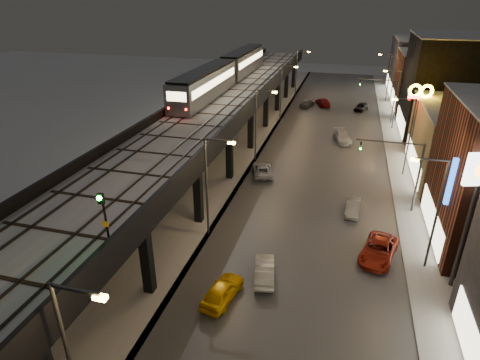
# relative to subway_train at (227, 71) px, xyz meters

# --- Properties ---
(ground) EXTENTS (220.00, 220.00, 0.00)m
(ground) POSITION_rel_subway_train_xyz_m (8.50, -44.70, -8.49)
(ground) COLOR silver
(road_surface) EXTENTS (17.00, 120.00, 0.06)m
(road_surface) POSITION_rel_subway_train_xyz_m (16.00, -9.70, -8.46)
(road_surface) COLOR #46474D
(road_surface) RESTS_ON ground
(sidewalk_right) EXTENTS (4.00, 120.00, 0.14)m
(sidewalk_right) POSITION_rel_subway_train_xyz_m (26.00, -9.70, -8.42)
(sidewalk_right) COLOR #9FA1A8
(sidewalk_right) RESTS_ON ground
(under_viaduct_pavement) EXTENTS (11.00, 120.00, 0.06)m
(under_viaduct_pavement) POSITION_rel_subway_train_xyz_m (2.50, -9.70, -8.46)
(under_viaduct_pavement) COLOR #9FA1A8
(under_viaduct_pavement) RESTS_ON ground
(elevated_viaduct) EXTENTS (9.00, 100.00, 6.30)m
(elevated_viaduct) POSITION_rel_subway_train_xyz_m (2.50, -12.85, -2.87)
(elevated_viaduct) COLOR black
(elevated_viaduct) RESTS_ON ground
(viaduct_trackbed) EXTENTS (8.40, 100.00, 0.32)m
(viaduct_trackbed) POSITION_rel_subway_train_xyz_m (2.49, -12.73, -2.10)
(viaduct_trackbed) COLOR #B2B7C1
(viaduct_trackbed) RESTS_ON elevated_viaduct
(viaduct_parapet_streetside) EXTENTS (0.30, 100.00, 1.10)m
(viaduct_parapet_streetside) POSITION_rel_subway_train_xyz_m (6.85, -12.70, -1.64)
(viaduct_parapet_streetside) COLOR black
(viaduct_parapet_streetside) RESTS_ON elevated_viaduct
(viaduct_parapet_far) EXTENTS (0.30, 100.00, 1.10)m
(viaduct_parapet_far) POSITION_rel_subway_train_xyz_m (-1.85, -12.70, -1.64)
(viaduct_parapet_far) COLOR black
(viaduct_parapet_far) RESTS_ON elevated_viaduct
(building_c) EXTENTS (12.20, 15.20, 8.16)m
(building_c) POSITION_rel_subway_train_xyz_m (32.49, -12.70, -4.41)
(building_c) COLOR olive
(building_c) RESTS_ON ground
(building_d) EXTENTS (12.20, 13.20, 14.16)m
(building_d) POSITION_rel_subway_train_xyz_m (32.49, 3.30, -1.41)
(building_d) COLOR black
(building_d) RESTS_ON ground
(building_e) EXTENTS (12.20, 12.20, 10.16)m
(building_e) POSITION_rel_subway_train_xyz_m (32.49, 17.30, -3.41)
(building_e) COLOR #602C1E
(building_e) RESTS_ON ground
(building_f) EXTENTS (12.20, 16.20, 11.16)m
(building_f) POSITION_rel_subway_train_xyz_m (32.49, 31.30, -2.91)
(building_f) COLOR #36363E
(building_f) RESTS_ON ground
(streetlight_left_0) EXTENTS (2.57, 0.28, 9.00)m
(streetlight_left_0) POSITION_rel_subway_train_xyz_m (8.07, -49.70, -3.25)
(streetlight_left_0) COLOR #38383A
(streetlight_left_0) RESTS_ON ground
(streetlight_left_1) EXTENTS (2.57, 0.28, 9.00)m
(streetlight_left_1) POSITION_rel_subway_train_xyz_m (8.07, -31.70, -3.25)
(streetlight_left_1) COLOR #38383A
(streetlight_left_1) RESTS_ON ground
(streetlight_right_1) EXTENTS (2.56, 0.28, 9.00)m
(streetlight_right_1) POSITION_rel_subway_train_xyz_m (25.23, -31.70, -3.25)
(streetlight_right_1) COLOR #38383A
(streetlight_right_1) RESTS_ON ground
(streetlight_left_2) EXTENTS (2.57, 0.28, 9.00)m
(streetlight_left_2) POSITION_rel_subway_train_xyz_m (8.07, -13.70, -3.25)
(streetlight_left_2) COLOR #38383A
(streetlight_left_2) RESTS_ON ground
(streetlight_right_2) EXTENTS (2.56, 0.28, 9.00)m
(streetlight_right_2) POSITION_rel_subway_train_xyz_m (25.23, -13.70, -3.25)
(streetlight_right_2) COLOR #38383A
(streetlight_right_2) RESTS_ON ground
(streetlight_left_3) EXTENTS (2.57, 0.28, 9.00)m
(streetlight_left_3) POSITION_rel_subway_train_xyz_m (8.07, 4.30, -3.25)
(streetlight_left_3) COLOR #38383A
(streetlight_left_3) RESTS_ON ground
(streetlight_right_3) EXTENTS (2.56, 0.28, 9.00)m
(streetlight_right_3) POSITION_rel_subway_train_xyz_m (25.23, 4.30, -3.25)
(streetlight_right_3) COLOR #38383A
(streetlight_right_3) RESTS_ON ground
(streetlight_left_4) EXTENTS (2.57, 0.28, 9.00)m
(streetlight_left_4) POSITION_rel_subway_train_xyz_m (8.07, 22.30, -3.25)
(streetlight_left_4) COLOR #38383A
(streetlight_left_4) RESTS_ON ground
(streetlight_right_4) EXTENTS (2.56, 0.28, 9.00)m
(streetlight_right_4) POSITION_rel_subway_train_xyz_m (25.23, 22.30, -3.25)
(streetlight_right_4) COLOR #38383A
(streetlight_right_4) RESTS_ON ground
(traffic_light_rig_a) EXTENTS (6.10, 0.34, 7.00)m
(traffic_light_rig_a) POSITION_rel_subway_train_xyz_m (24.34, -22.70, -3.99)
(traffic_light_rig_a) COLOR #38383A
(traffic_light_rig_a) RESTS_ON ground
(traffic_light_rig_b) EXTENTS (6.10, 0.34, 7.00)m
(traffic_light_rig_b) POSITION_rel_subway_train_xyz_m (24.34, 7.30, -3.99)
(traffic_light_rig_b) COLOR #38383A
(traffic_light_rig_b) RESTS_ON ground
(subway_train) EXTENTS (3.14, 38.59, 3.76)m
(subway_train) POSITION_rel_subway_train_xyz_m (0.00, 0.00, 0.00)
(subway_train) COLOR gray
(subway_train) RESTS_ON viaduct_trackbed
(rail_signal) EXTENTS (0.37, 0.44, 3.23)m
(rail_signal) POSITION_rel_subway_train_xyz_m (6.40, -43.79, 0.42)
(rail_signal) COLOR black
(rail_signal) RESTS_ON viaduct_trackbed
(car_taxi) EXTENTS (2.39, 4.42, 1.43)m
(car_taxi) POSITION_rel_subway_train_xyz_m (11.44, -39.22, -7.77)
(car_taxi) COLOR #F1B103
(car_taxi) RESTS_ON ground
(car_near_white) EXTENTS (2.18, 4.25, 1.33)m
(car_near_white) POSITION_rel_subway_train_xyz_m (13.76, -36.20, -7.82)
(car_near_white) COLOR silver
(car_near_white) RESTS_ON ground
(car_mid_silver) EXTENTS (3.42, 5.16, 1.32)m
(car_mid_silver) POSITION_rel_subway_train_xyz_m (9.68, -17.95, -7.83)
(car_mid_silver) COLOR silver
(car_mid_silver) RESTS_ON ground
(car_mid_dark) EXTENTS (3.44, 5.18, 1.39)m
(car_mid_dark) POSITION_rel_subway_train_xyz_m (13.93, 15.73, -7.79)
(car_mid_dark) COLOR #6C0407
(car_mid_dark) RESTS_ON ground
(car_far_white) EXTENTS (2.68, 4.41, 1.40)m
(car_far_white) POSITION_rel_subway_train_xyz_m (11.16, 14.29, -7.79)
(car_far_white) COLOR slate
(car_far_white) RESTS_ON ground
(car_onc_silver) EXTENTS (1.52, 3.77, 1.22)m
(car_onc_silver) POSITION_rel_subway_train_xyz_m (19.95, -24.50, -7.88)
(car_onc_silver) COLOR gray
(car_onc_silver) RESTS_ON ground
(car_onc_dark) EXTENTS (3.60, 5.58, 1.43)m
(car_onc_dark) POSITION_rel_subway_train_xyz_m (22.03, -31.43, -7.77)
(car_onc_dark) COLOR maroon
(car_onc_dark) RESTS_ON ground
(car_onc_white) EXTENTS (3.13, 5.17, 1.40)m
(car_onc_white) POSITION_rel_subway_train_xyz_m (18.22, -3.90, -7.79)
(car_onc_white) COLOR silver
(car_onc_white) RESTS_ON ground
(car_onc_red) EXTENTS (2.88, 4.34, 1.37)m
(car_onc_red) POSITION_rel_subway_train_xyz_m (20.87, 14.01, -7.80)
(car_onc_red) COLOR black
(car_onc_red) RESTS_ON ground
(sign_mcdonalds) EXTENTS (2.88, 0.74, 9.69)m
(sign_mcdonalds) POSITION_rel_subway_train_xyz_m (26.50, -9.11, -0.65)
(sign_mcdonalds) COLOR #38383A
(sign_mcdonalds) RESTS_ON ground
(sign_citgo) EXTENTS (2.18, 0.39, 10.37)m
(sign_citgo) POSITION_rel_subway_train_xyz_m (27.00, -33.60, -0.60)
(sign_citgo) COLOR #38383A
(sign_citgo) RESTS_ON ground
(sign_carwash) EXTENTS (1.65, 0.35, 8.55)m
(sign_carwash) POSITION_rel_subway_train_xyz_m (27.00, -30.01, -2.45)
(sign_carwash) COLOR #38383A
(sign_carwash) RESTS_ON ground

